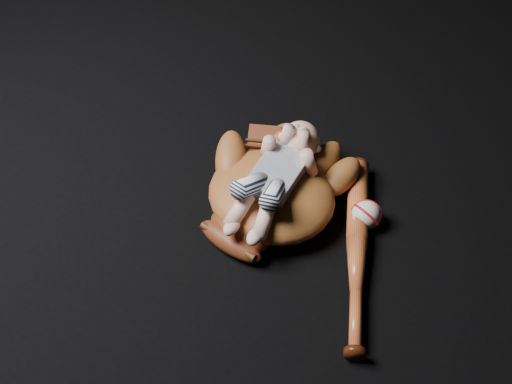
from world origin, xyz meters
The scene contains 4 objects.
baseball_glove centered at (0.07, 0.06, 0.06)m, with size 0.36×0.41×0.13m, color brown, non-canonical shape.
newborn_baby centered at (0.08, 0.05, 0.11)m, with size 0.15×0.34×0.14m, color #DEA58F, non-canonical shape.
baseball_bat centered at (0.28, -0.01, 0.02)m, with size 0.05×0.50×0.05m, color #AC4921, non-canonical shape.
baseball centered at (0.28, 0.09, 0.03)m, with size 0.07×0.07×0.07m, color silver.
Camera 1 is at (0.35, -0.85, 1.10)m, focal length 45.00 mm.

